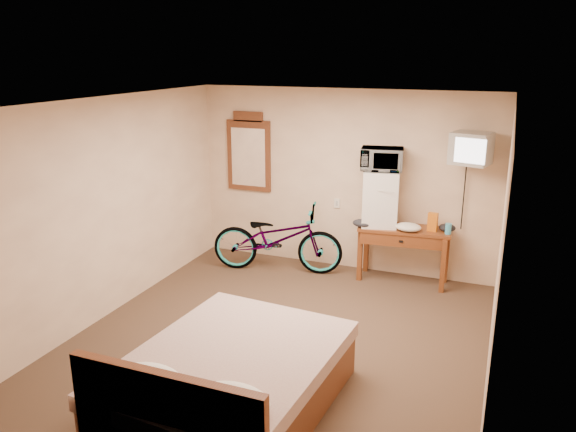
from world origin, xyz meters
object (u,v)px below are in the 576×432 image
at_px(microwave, 382,159).
at_px(bed, 227,382).
at_px(blue_cup, 448,229).
at_px(wall_mirror, 249,153).
at_px(desk, 404,238).
at_px(crt_television, 471,148).
at_px(bicycle, 277,238).
at_px(mini_fridge, 380,198).

bearing_deg(microwave, bed, -108.04).
height_order(blue_cup, wall_mirror, wall_mirror).
bearing_deg(desk, crt_television, 1.38).
height_order(microwave, bicycle, microwave).
height_order(mini_fridge, microwave, microwave).
relative_size(crt_television, wall_mirror, 0.53).
distance_m(blue_cup, wall_mirror, 3.01).
relative_size(microwave, wall_mirror, 0.46).
bearing_deg(wall_mirror, bicycle, -37.49).
bearing_deg(bed, wall_mirror, 112.41).
bearing_deg(mini_fridge, bed, -98.35).
height_order(microwave, blue_cup, microwave).
height_order(microwave, wall_mirror, wall_mirror).
distance_m(crt_television, bed, 4.05).
bearing_deg(wall_mirror, mini_fridge, -6.64).
distance_m(crt_television, bicycle, 2.80).
height_order(desk, microwave, microwave).
bearing_deg(desk, bicycle, -172.23).
bearing_deg(crt_television, bed, -115.00).
bearing_deg(bicycle, blue_cup, -96.88).
height_order(desk, wall_mirror, wall_mirror).
height_order(bicycle, bed, bicycle).
bearing_deg(desk, wall_mirror, 173.48).
height_order(crt_television, bed, crt_television).
relative_size(bicycle, bed, 0.83).
distance_m(microwave, blue_cup, 1.22).
xyz_separation_m(mini_fridge, blue_cup, (0.90, -0.06, -0.30)).
distance_m(mini_fridge, bicycle, 1.52).
bearing_deg(bed, microwave, 81.65).
bearing_deg(bed, mini_fridge, 81.65).
height_order(mini_fridge, wall_mirror, wall_mirror).
bearing_deg(wall_mirror, microwave, -6.63).
xyz_separation_m(microwave, blue_cup, (0.90, -0.06, -0.82)).
bearing_deg(mini_fridge, desk, -5.83).
relative_size(desk, mini_fridge, 1.66).
height_order(desk, bicycle, bicycle).
relative_size(crt_television, bicycle, 0.34).
bearing_deg(bicycle, microwave, -91.00).
bearing_deg(bicycle, bed, -177.01).
bearing_deg(wall_mirror, blue_cup, -5.74).
xyz_separation_m(crt_television, bicycle, (-2.43, -0.25, -1.37)).
height_order(microwave, bed, microwave).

